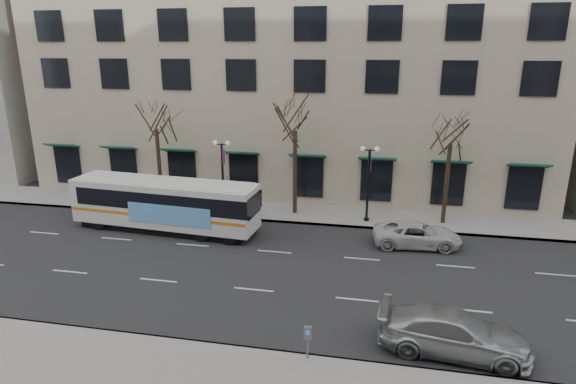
% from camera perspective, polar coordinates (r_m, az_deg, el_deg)
% --- Properties ---
extents(ground, '(160.00, 160.00, 0.00)m').
position_cam_1_polar(ground, '(25.94, -2.75, -9.11)').
color(ground, black).
rests_on(ground, ground).
extents(sidewalk_far, '(80.00, 4.00, 0.15)m').
position_cam_1_polar(sidewalk_far, '(33.57, 9.31, -2.99)').
color(sidewalk_far, gray).
rests_on(sidewalk_far, ground).
extents(building_hotel, '(40.00, 20.00, 24.00)m').
position_cam_1_polar(building_hotel, '(44.29, 1.20, 17.72)').
color(building_hotel, tan).
rests_on(building_hotel, ground).
extents(tree_far_left, '(3.60, 3.60, 8.34)m').
position_cam_1_polar(tree_far_left, '(35.43, -15.46, 8.73)').
color(tree_far_left, black).
rests_on(tree_far_left, ground).
extents(tree_far_mid, '(3.60, 3.60, 8.55)m').
position_cam_1_polar(tree_far_mid, '(32.23, 0.86, 8.94)').
color(tree_far_mid, black).
rests_on(tree_far_mid, ground).
extents(tree_far_right, '(3.60, 3.60, 8.06)m').
position_cam_1_polar(tree_far_right, '(32.08, 18.86, 7.13)').
color(tree_far_right, black).
rests_on(tree_far_right, ground).
extents(lamp_post_left, '(1.22, 0.45, 5.21)m').
position_cam_1_polar(lamp_post_left, '(33.68, -7.74, 2.26)').
color(lamp_post_left, black).
rests_on(lamp_post_left, ground).
extents(lamp_post_right, '(1.22, 0.45, 5.21)m').
position_cam_1_polar(lamp_post_right, '(31.95, 9.51, 1.37)').
color(lamp_post_right, black).
rests_on(lamp_post_right, ground).
extents(city_bus, '(12.29, 3.61, 3.29)m').
position_cam_1_polar(city_bus, '(31.52, -14.27, -1.32)').
color(city_bus, white).
rests_on(city_bus, ground).
extents(silver_car, '(5.90, 2.84, 1.66)m').
position_cam_1_polar(silver_car, '(20.26, 19.05, -15.48)').
color(silver_car, '#B5B8BD').
rests_on(silver_car, ground).
extents(white_pickup, '(5.28, 2.76, 1.42)m').
position_cam_1_polar(white_pickup, '(29.50, 15.04, -4.89)').
color(white_pickup, silver).
rests_on(white_pickup, ground).
extents(pay_station, '(0.30, 0.21, 1.33)m').
position_cam_1_polar(pay_station, '(18.56, 2.36, -16.64)').
color(pay_station, slate).
rests_on(pay_station, sidewalk_near).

